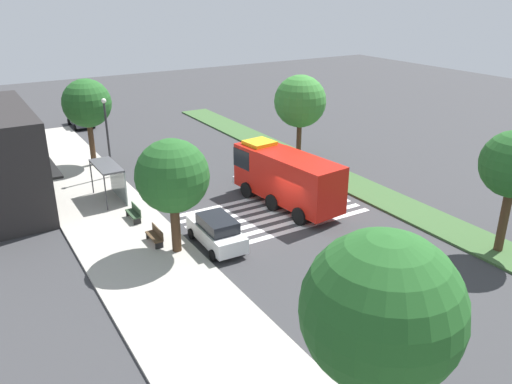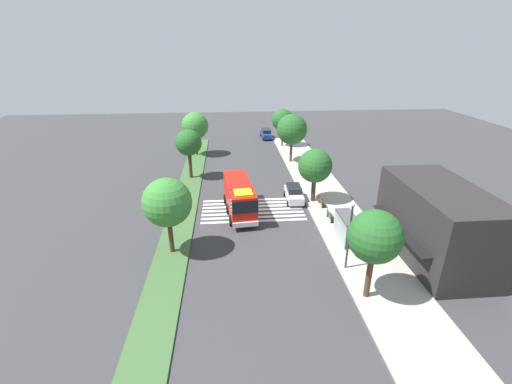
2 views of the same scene
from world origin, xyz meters
name	(u,v)px [view 1 (image 1 of 2)]	position (x,y,z in m)	size (l,w,h in m)	color
ground_plane	(283,220)	(0.00, 0.00, 0.00)	(120.00, 120.00, 0.00)	#38383A
sidewalk	(141,257)	(0.00, 9.18, 0.07)	(60.00, 5.83, 0.14)	#ADA89E
median_strip	(376,195)	(0.00, -7.76, 0.07)	(60.00, 3.00, 0.14)	#3D6033
crosswalk	(272,213)	(1.23, 0.00, 0.01)	(5.85, 11.28, 0.01)	silver
fire_truck	(284,175)	(2.13, -1.45, 2.06)	(8.76, 3.53, 3.75)	red
parked_car_mid	(217,231)	(-0.90, 5.07, 0.92)	(4.46, 2.10, 1.80)	silver
parked_car_east	(81,118)	(29.73, 5.06, 0.90)	(4.28, 2.03, 1.76)	#474C51
bus_stop_shelter	(112,174)	(8.57, 7.98, 1.89)	(3.50, 1.40, 2.46)	#4C4C51
bench_near_shelter	(134,213)	(4.57, 7.94, 0.59)	(1.60, 0.50, 0.90)	#2D472D
bench_west_of_shelter	(155,236)	(0.98, 7.94, 0.59)	(1.60, 0.50, 0.90)	#4C3823
street_lamp	(107,131)	(12.92, 6.86, 3.66)	(0.36, 0.36, 5.93)	#2D2D30
sidewalk_tree_west	(382,311)	(-15.44, 7.26, 5.20)	(4.63, 4.63, 7.39)	#47301E
sidewalk_tree_center	(172,176)	(-0.44, 7.26, 4.42)	(3.87, 3.87, 6.26)	#47301E
sidewalk_tree_far_east	(87,104)	(16.44, 7.26, 5.09)	(3.74, 3.74, 6.86)	#47301E
median_tree_center	(300,102)	(9.23, -7.76, 4.91)	(4.19, 4.19, 6.88)	#47301E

